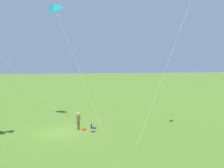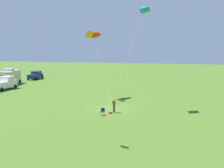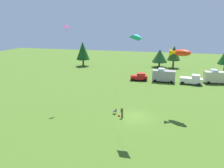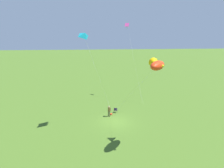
{
  "view_description": "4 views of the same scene",
  "coord_description": "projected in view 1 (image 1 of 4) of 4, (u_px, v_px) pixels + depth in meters",
  "views": [
    {
      "loc": [
        -1.95,
        29.72,
        7.81
      ],
      "look_at": [
        -5.16,
        -0.12,
        4.63
      ],
      "focal_mm": 50.0,
      "sensor_mm": 36.0,
      "label": 1
    },
    {
      "loc": [
        -32.2,
        -6.76,
        8.26
      ],
      "look_at": [
        -2.37,
        -0.71,
        3.59
      ],
      "focal_mm": 42.0,
      "sensor_mm": 36.0,
      "label": 2
    },
    {
      "loc": [
        4.38,
        -31.16,
        14.02
      ],
      "look_at": [
        -3.81,
        0.51,
        4.86
      ],
      "focal_mm": 35.0,
      "sensor_mm": 36.0,
      "label": 3
    },
    {
      "loc": [
        28.89,
        -2.23,
        14.35
      ],
      "look_at": [
        -2.78,
        -0.35,
        4.93
      ],
      "focal_mm": 35.0,
      "sensor_mm": 36.0,
      "label": 4
    }
  ],
  "objects": [
    {
      "name": "ground_plane",
      "position": [
        59.0,
        132.0,
        30.01
      ],
      "size": [
        160.0,
        160.0,
        0.0
      ],
      "primitive_type": "plane",
      "color": "#446721"
    },
    {
      "name": "person_kite_flyer",
      "position": [
        78.0,
        120.0,
        30.94
      ],
      "size": [
        0.48,
        0.5,
        1.74
      ],
      "rotation": [
        0.0,
        0.0,
        2.48
      ],
      "color": "#4A4E30",
      "rests_on": "ground"
    },
    {
      "name": "folding_chair",
      "position": [
        93.0,
        127.0,
        30.05
      ],
      "size": [
        0.56,
        0.56,
        0.82
      ],
      "rotation": [
        0.0,
        0.0,
        2.94
      ],
      "color": "#221247",
      "rests_on": "ground"
    },
    {
      "name": "backpack_on_grass",
      "position": [
        84.0,
        129.0,
        30.74
      ],
      "size": [
        0.39,
        0.35,
        0.22
      ],
      "primitive_type": "cube",
      "rotation": [
        0.0,
        0.0,
        2.6
      ],
      "color": "red",
      "rests_on": "ground"
    },
    {
      "name": "kite_delta_teal",
      "position": [
        54.0,
        7.0,
        32.52
      ],
      "size": [
        5.83,
        4.41,
        12.94
      ],
      "color": "teal",
      "rests_on": "ground"
    }
  ]
}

